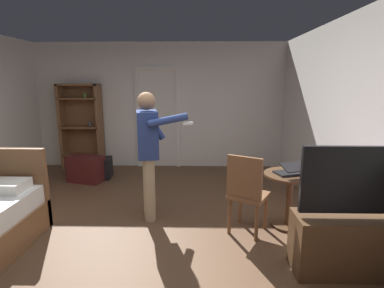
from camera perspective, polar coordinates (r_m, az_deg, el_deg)
ground_plane at (r=3.68m, az=-12.38°, el=-17.97°), size 7.01×7.01×0.00m
wall_back at (r=6.42m, az=-6.09°, el=7.26°), size 5.44×0.12×2.61m
wall_right at (r=3.64m, az=31.68°, el=2.01°), size 0.12×6.61×2.61m
doorway_frame at (r=6.35m, az=-6.54°, el=6.44°), size 0.93×0.08×2.13m
bookshelf at (r=6.65m, az=-20.40°, el=3.74°), size 0.84×0.32×1.78m
tv_flatscreen at (r=3.34m, az=28.53°, el=-15.29°), size 1.11×0.40×1.26m
side_table at (r=3.96m, az=18.23°, el=-8.59°), size 0.65×0.65×0.70m
laptop at (r=3.83m, az=18.43°, el=-4.89°), size 0.40×0.41×0.16m
bottle_on_table at (r=3.82m, az=20.92°, el=-3.97°), size 0.06×0.06×0.29m
wooden_chair at (r=3.62m, az=10.43°, el=-8.94°), size 0.57×0.57×0.99m
person_blue_shirt at (r=3.93m, az=-8.32°, el=-0.51°), size 0.77×0.62×1.69m
suitcase_dark at (r=5.83m, az=-19.68°, el=-4.53°), size 0.69×0.50×0.48m
suitcase_small at (r=5.98m, az=-17.63°, el=-4.42°), size 0.52×0.42×0.39m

